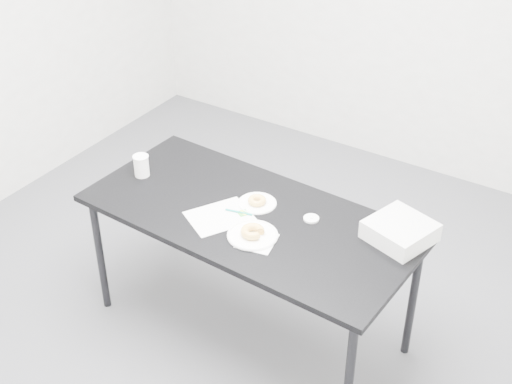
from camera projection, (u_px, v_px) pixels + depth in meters
The scene contains 13 objects.
floor at pixel (237, 298), 4.24m from camera, with size 4.00×4.00×0.00m, color #4E4F53.
table at pixel (250, 224), 3.64m from camera, with size 1.75×0.89×0.78m.
scorecard at pixel (220, 217), 3.59m from camera, with size 0.24×0.31×0.00m, color white.
logo_patch at pixel (243, 213), 3.61m from camera, with size 0.05×0.05×0.00m, color green.
pen at pixel (239, 212), 3.61m from camera, with size 0.01×0.01×0.14m, color #0B7F76.
napkin at pixel (257, 241), 3.42m from camera, with size 0.17×0.17×0.00m, color white.
plate_near at pixel (253, 235), 3.45m from camera, with size 0.25×0.25×0.01m, color white.
donut_near at pixel (253, 231), 3.44m from camera, with size 0.12×0.12×0.04m, color gold.
plate_far at pixel (257, 203), 3.68m from camera, with size 0.20×0.20×0.01m, color white.
donut_far at pixel (257, 200), 3.67m from camera, with size 0.09×0.09×0.03m, color gold.
coffee_cup at pixel (141, 166), 3.88m from camera, with size 0.08×0.08×0.12m, color white.
cup_lid at pixel (311, 219), 3.57m from camera, with size 0.08×0.08×0.01m, color white.
bakery_box at pixel (400, 231), 3.41m from camera, with size 0.28×0.28×0.09m, color silver.
Camera 1 is at (1.80, -2.62, 2.87)m, focal length 50.00 mm.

